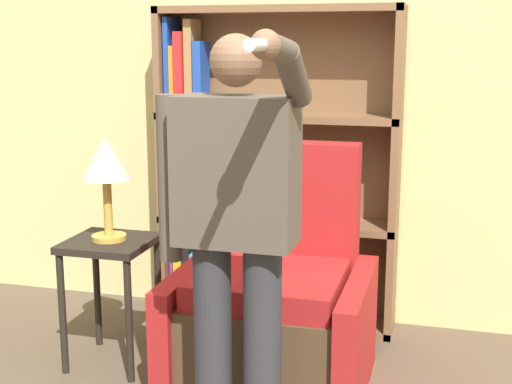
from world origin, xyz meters
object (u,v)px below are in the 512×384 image
object	(u,v)px
bookcase	(253,171)
side_table	(110,265)
armchair	(275,308)
table_lamp	(106,164)
person_standing	(235,224)

from	to	relation	value
bookcase	side_table	size ratio (longest dim) A/B	2.77
armchair	table_lamp	bearing A→B (deg)	-177.68
person_standing	table_lamp	size ratio (longest dim) A/B	3.20
bookcase	side_table	distance (m)	1.02
armchair	table_lamp	world-z (taller)	table_lamp
armchair	person_standing	world-z (taller)	person_standing
armchair	person_standing	size ratio (longest dim) A/B	0.69
bookcase	table_lamp	size ratio (longest dim) A/B	3.51
armchair	bookcase	bearing A→B (deg)	113.04
armchair	side_table	size ratio (longest dim) A/B	1.74
bookcase	person_standing	distance (m)	1.46
bookcase	table_lamp	xyz separation A→B (m)	(-0.53, -0.79, 0.14)
person_standing	bookcase	bearing A→B (deg)	103.06
bookcase	armchair	size ratio (longest dim) A/B	1.60
bookcase	person_standing	world-z (taller)	bookcase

